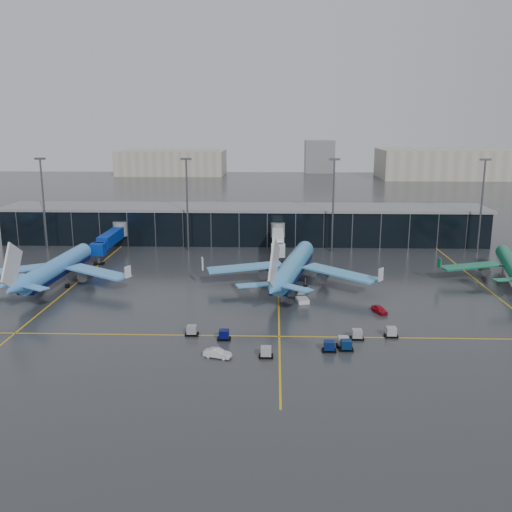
{
  "coord_description": "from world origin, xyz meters",
  "views": [
    {
      "loc": [
        9.07,
        -104.94,
        35.22
      ],
      "look_at": [
        5.0,
        18.0,
        6.0
      ],
      "focal_mm": 40.0,
      "sensor_mm": 36.0,
      "label": 1
    }
  ],
  "objects_px": {
    "airliner_klm_near": "(293,255)",
    "airliner_aer_lingus": "(512,256)",
    "service_van_red": "(380,309)",
    "airliner_arkefly": "(56,257)",
    "mobile_airstair": "(302,298)",
    "baggage_carts": "(306,340)",
    "service_van_white": "(217,353)"
  },
  "relations": [
    {
      "from": "airliner_arkefly",
      "to": "mobile_airstair",
      "type": "xyz_separation_m",
      "value": [
        53.18,
        -10.55,
        -5.65
      ]
    },
    {
      "from": "airliner_klm_near",
      "to": "airliner_aer_lingus",
      "type": "height_order",
      "value": "airliner_klm_near"
    },
    {
      "from": "airliner_arkefly",
      "to": "service_van_red",
      "type": "distance_m",
      "value": 69.64
    },
    {
      "from": "baggage_carts",
      "to": "service_van_white",
      "type": "distance_m",
      "value": 14.88
    },
    {
      "from": "airliner_arkefly",
      "to": "mobile_airstair",
      "type": "bearing_deg",
      "value": -8.3
    },
    {
      "from": "airliner_arkefly",
      "to": "service_van_white",
      "type": "height_order",
      "value": "airliner_arkefly"
    },
    {
      "from": "baggage_carts",
      "to": "airliner_aer_lingus",
      "type": "bearing_deg",
      "value": 39.27
    },
    {
      "from": "airliner_aer_lingus",
      "to": "service_van_white",
      "type": "xyz_separation_m",
      "value": [
        -61.87,
        -45.05,
        -5.03
      ]
    },
    {
      "from": "service_van_white",
      "to": "airliner_aer_lingus",
      "type": "bearing_deg",
      "value": -37.45
    },
    {
      "from": "baggage_carts",
      "to": "service_van_red",
      "type": "distance_m",
      "value": 21.77
    },
    {
      "from": "service_van_white",
      "to": "service_van_red",
      "type": "bearing_deg",
      "value": -36.08
    },
    {
      "from": "airliner_aer_lingus",
      "to": "mobile_airstair",
      "type": "height_order",
      "value": "airliner_aer_lingus"
    },
    {
      "from": "airliner_aer_lingus",
      "to": "mobile_airstair",
      "type": "bearing_deg",
      "value": -146.48
    },
    {
      "from": "airliner_aer_lingus",
      "to": "service_van_red",
      "type": "bearing_deg",
      "value": -131.55
    },
    {
      "from": "mobile_airstair",
      "to": "service_van_red",
      "type": "bearing_deg",
      "value": -33.62
    },
    {
      "from": "baggage_carts",
      "to": "service_van_white",
      "type": "height_order",
      "value": "baggage_carts"
    },
    {
      "from": "baggage_carts",
      "to": "service_van_white",
      "type": "relative_size",
      "value": 8.3
    },
    {
      "from": "airliner_arkefly",
      "to": "service_van_red",
      "type": "xyz_separation_m",
      "value": [
        67.4,
        -16.56,
        -5.74
      ]
    },
    {
      "from": "airliner_arkefly",
      "to": "airliner_aer_lingus",
      "type": "xyz_separation_m",
      "value": [
        100.83,
        6.72,
        -0.69
      ]
    },
    {
      "from": "airliner_aer_lingus",
      "to": "service_van_red",
      "type": "distance_m",
      "value": 41.05
    },
    {
      "from": "baggage_carts",
      "to": "mobile_airstair",
      "type": "relative_size",
      "value": 10.03
    },
    {
      "from": "airliner_arkefly",
      "to": "service_van_white",
      "type": "distance_m",
      "value": 54.95
    },
    {
      "from": "airliner_klm_near",
      "to": "service_van_red",
      "type": "xyz_separation_m",
      "value": [
        15.75,
        -18.06,
        -6.23
      ]
    },
    {
      "from": "airliner_aer_lingus",
      "to": "baggage_carts",
      "type": "xyz_separation_m",
      "value": [
        -48.12,
        -39.35,
        -4.98
      ]
    },
    {
      "from": "mobile_airstair",
      "to": "baggage_carts",
      "type": "bearing_deg",
      "value": -101.92
    },
    {
      "from": "airliner_aer_lingus",
      "to": "baggage_carts",
      "type": "relative_size",
      "value": 1.05
    },
    {
      "from": "airliner_arkefly",
      "to": "service_van_white",
      "type": "relative_size",
      "value": 9.74
    },
    {
      "from": "airliner_aer_lingus",
      "to": "baggage_carts",
      "type": "height_order",
      "value": "airliner_aer_lingus"
    },
    {
      "from": "airliner_klm_near",
      "to": "mobile_airstair",
      "type": "distance_m",
      "value": 13.61
    },
    {
      "from": "airliner_klm_near",
      "to": "mobile_airstair",
      "type": "bearing_deg",
      "value": -70.89
    },
    {
      "from": "mobile_airstair",
      "to": "airliner_klm_near",
      "type": "bearing_deg",
      "value": 86.54
    },
    {
      "from": "airliner_klm_near",
      "to": "mobile_airstair",
      "type": "relative_size",
      "value": 12.67
    }
  ]
}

